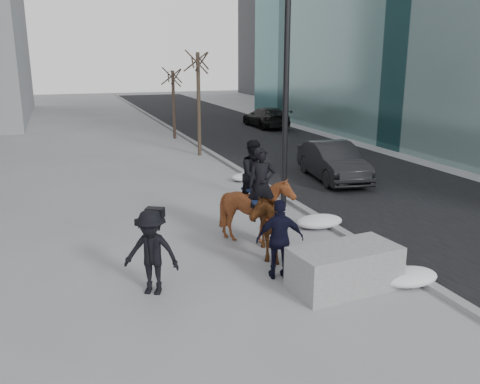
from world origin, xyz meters
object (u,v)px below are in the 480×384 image
object	(u,v)px
car_near	(333,161)
planter	(344,268)
mounted_left	(263,216)
mounted_right	(256,202)

from	to	relation	value
car_near	planter	bearing A→B (deg)	-110.10
mounted_left	mounted_right	size ratio (longest dim) A/B	0.99
planter	mounted_right	size ratio (longest dim) A/B	0.85
planter	mounted_right	bearing A→B (deg)	102.13
planter	mounted_left	world-z (taller)	mounted_left
planter	car_near	size ratio (longest dim) A/B	0.50
car_near	mounted_right	xyz separation A→B (m)	(-5.30, -5.33, 0.33)
car_near	mounted_right	size ratio (longest dim) A/B	1.68
planter	mounted_left	size ratio (longest dim) A/B	0.86
mounted_left	mounted_right	world-z (taller)	mounted_right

